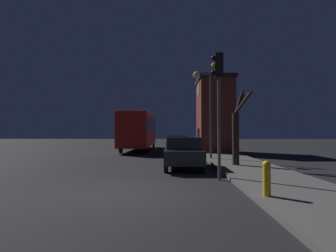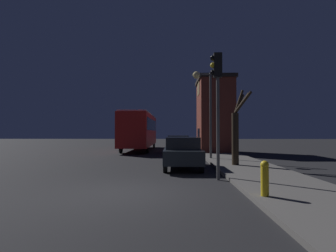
% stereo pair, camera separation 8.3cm
% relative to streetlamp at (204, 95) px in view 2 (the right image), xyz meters
% --- Properties ---
extents(ground_plane, '(120.00, 120.00, 0.00)m').
position_rel_streetlamp_xyz_m(ground_plane, '(-3.33, -8.99, -4.09)').
color(ground_plane, black).
extents(sidewalk, '(3.07, 60.00, 0.13)m').
position_rel_streetlamp_xyz_m(sidewalk, '(1.59, -8.99, -4.03)').
color(sidewalk, '#514F4C').
rests_on(sidewalk, ground).
extents(brick_building, '(3.01, 4.49, 6.31)m').
position_rel_streetlamp_xyz_m(brick_building, '(1.64, 6.15, -0.79)').
color(brick_building, brown).
rests_on(brick_building, sidewalk).
extents(streetlamp, '(1.20, 0.45, 5.50)m').
position_rel_streetlamp_xyz_m(streetlamp, '(0.00, 0.00, 0.00)').
color(streetlamp, '#4C4C4C').
rests_on(streetlamp, sidewalk).
extents(traffic_light, '(0.43, 0.24, 4.70)m').
position_rel_streetlamp_xyz_m(traffic_light, '(-0.32, -6.92, -0.74)').
color(traffic_light, '#4C4C4C').
rests_on(traffic_light, ground).
extents(bare_tree, '(0.88, 1.30, 3.82)m').
position_rel_streetlamp_xyz_m(bare_tree, '(1.23, -3.41, -2.24)').
color(bare_tree, '#2D2319').
rests_on(bare_tree, sidewalk).
extents(bus, '(2.45, 10.98, 3.51)m').
position_rel_streetlamp_xyz_m(bus, '(-5.23, 8.84, -2.00)').
color(bus, red).
rests_on(bus, ground).
extents(car_near_lane, '(1.75, 4.12, 1.53)m').
position_rel_streetlamp_xyz_m(car_near_lane, '(-1.50, -3.89, -3.29)').
color(car_near_lane, black).
rests_on(car_near_lane, ground).
extents(car_mid_lane, '(1.88, 4.19, 1.49)m').
position_rel_streetlamp_xyz_m(car_mid_lane, '(-1.56, 5.26, -3.32)').
color(car_mid_lane, beige).
rests_on(car_mid_lane, ground).
extents(fire_hydrant, '(0.21, 0.21, 0.91)m').
position_rel_streetlamp_xyz_m(fire_hydrant, '(0.41, -9.83, -3.49)').
color(fire_hydrant, gold).
rests_on(fire_hydrant, sidewalk).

